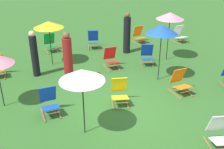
{
  "coord_description": "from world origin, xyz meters",
  "views": [
    {
      "loc": [
        -1.72,
        -6.83,
        4.42
      ],
      "look_at": [
        0.0,
        1.2,
        0.5
      ],
      "focal_mm": 43.54,
      "sensor_mm": 36.0,
      "label": 1
    }
  ],
  "objects_px": {
    "deckchair_3": "(111,59)",
    "deckchair_13": "(180,82)",
    "deckchair_5": "(220,133)",
    "deckchair_9": "(147,55)",
    "deckchair_4": "(93,40)",
    "umbrella_2": "(49,25)",
    "deckchair_1": "(120,92)",
    "deckchair_12": "(50,43)",
    "umbrella_3": "(162,29)",
    "deckchair_0": "(139,35)",
    "umbrella_4": "(170,16)",
    "person_0": "(34,54)",
    "umbrella_1": "(82,75)",
    "person_1": "(127,34)",
    "person_2": "(68,59)",
    "deckchair_7": "(49,102)",
    "deckchair_2": "(180,35)"
  },
  "relations": [
    {
      "from": "deckchair_13",
      "to": "umbrella_2",
      "type": "height_order",
      "value": "umbrella_2"
    },
    {
      "from": "deckchair_5",
      "to": "person_1",
      "type": "bearing_deg",
      "value": 101.13
    },
    {
      "from": "deckchair_4",
      "to": "deckchair_12",
      "type": "relative_size",
      "value": 0.98
    },
    {
      "from": "umbrella_1",
      "to": "umbrella_2",
      "type": "relative_size",
      "value": 1.01
    },
    {
      "from": "deckchair_1",
      "to": "umbrella_1",
      "type": "bearing_deg",
      "value": -128.03
    },
    {
      "from": "deckchair_0",
      "to": "deckchair_4",
      "type": "bearing_deg",
      "value": 169.72
    },
    {
      "from": "deckchair_2",
      "to": "umbrella_2",
      "type": "bearing_deg",
      "value": -179.62
    },
    {
      "from": "deckchair_9",
      "to": "umbrella_4",
      "type": "relative_size",
      "value": 0.42
    },
    {
      "from": "deckchair_12",
      "to": "deckchair_7",
      "type": "bearing_deg",
      "value": -104.6
    },
    {
      "from": "deckchair_7",
      "to": "person_1",
      "type": "bearing_deg",
      "value": 41.07
    },
    {
      "from": "deckchair_13",
      "to": "person_1",
      "type": "relative_size",
      "value": 0.46
    },
    {
      "from": "deckchair_1",
      "to": "deckchair_2",
      "type": "xyz_separation_m",
      "value": [
        4.34,
        5.12,
        0.0
      ]
    },
    {
      "from": "deckchair_5",
      "to": "deckchair_7",
      "type": "relative_size",
      "value": 1.0
    },
    {
      "from": "deckchair_1",
      "to": "deckchair_13",
      "type": "height_order",
      "value": "same"
    },
    {
      "from": "person_0",
      "to": "deckchair_1",
      "type": "bearing_deg",
      "value": -93.84
    },
    {
      "from": "umbrella_4",
      "to": "person_2",
      "type": "bearing_deg",
      "value": -163.46
    },
    {
      "from": "deckchair_5",
      "to": "deckchair_9",
      "type": "distance_m",
      "value": 5.19
    },
    {
      "from": "deckchair_2",
      "to": "umbrella_4",
      "type": "height_order",
      "value": "umbrella_4"
    },
    {
      "from": "deckchair_0",
      "to": "person_1",
      "type": "relative_size",
      "value": 0.47
    },
    {
      "from": "deckchair_2",
      "to": "person_0",
      "type": "bearing_deg",
      "value": -173.73
    },
    {
      "from": "deckchair_0",
      "to": "umbrella_3",
      "type": "height_order",
      "value": "umbrella_3"
    },
    {
      "from": "deckchair_0",
      "to": "deckchair_1",
      "type": "height_order",
      "value": "same"
    },
    {
      "from": "deckchair_0",
      "to": "deckchair_5",
      "type": "bearing_deg",
      "value": -110.77
    },
    {
      "from": "deckchair_3",
      "to": "deckchair_13",
      "type": "bearing_deg",
      "value": -62.02
    },
    {
      "from": "deckchair_1",
      "to": "umbrella_3",
      "type": "height_order",
      "value": "umbrella_3"
    },
    {
      "from": "deckchair_7",
      "to": "deckchair_12",
      "type": "relative_size",
      "value": 0.98
    },
    {
      "from": "umbrella_3",
      "to": "person_2",
      "type": "relative_size",
      "value": 1.1
    },
    {
      "from": "deckchair_5",
      "to": "deckchair_13",
      "type": "xyz_separation_m",
      "value": [
        0.22,
        2.68,
        0.0
      ]
    },
    {
      "from": "deckchair_3",
      "to": "deckchair_5",
      "type": "relative_size",
      "value": 1.0
    },
    {
      "from": "person_0",
      "to": "deckchair_4",
      "type": "bearing_deg",
      "value": -3.33
    },
    {
      "from": "person_2",
      "to": "person_0",
      "type": "bearing_deg",
      "value": 41.05
    },
    {
      "from": "deckchair_7",
      "to": "person_2",
      "type": "xyz_separation_m",
      "value": [
        0.69,
        1.91,
        0.5
      ]
    },
    {
      "from": "deckchair_3",
      "to": "umbrella_4",
      "type": "relative_size",
      "value": 0.41
    },
    {
      "from": "deckchair_1",
      "to": "umbrella_3",
      "type": "relative_size",
      "value": 0.41
    },
    {
      "from": "deckchair_12",
      "to": "umbrella_2",
      "type": "xyz_separation_m",
      "value": [
        0.04,
        -1.62,
        1.29
      ]
    },
    {
      "from": "deckchair_12",
      "to": "umbrella_4",
      "type": "height_order",
      "value": "umbrella_4"
    },
    {
      "from": "deckchair_5",
      "to": "umbrella_3",
      "type": "height_order",
      "value": "umbrella_3"
    },
    {
      "from": "deckchair_4",
      "to": "umbrella_2",
      "type": "relative_size",
      "value": 0.46
    },
    {
      "from": "person_0",
      "to": "deckchair_0",
      "type": "bearing_deg",
      "value": -18.43
    },
    {
      "from": "deckchair_13",
      "to": "person_2",
      "type": "distance_m",
      "value": 3.87
    },
    {
      "from": "deckchair_4",
      "to": "umbrella_3",
      "type": "relative_size",
      "value": 0.41
    },
    {
      "from": "umbrella_3",
      "to": "person_1",
      "type": "distance_m",
      "value": 3.12
    },
    {
      "from": "deckchair_3",
      "to": "deckchair_13",
      "type": "xyz_separation_m",
      "value": [
        1.79,
        -2.49,
        0.0
      ]
    },
    {
      "from": "deckchair_2",
      "to": "deckchair_5",
      "type": "bearing_deg",
      "value": -122.08
    },
    {
      "from": "person_1",
      "to": "deckchair_4",
      "type": "bearing_deg",
      "value": -137.58
    },
    {
      "from": "deckchair_1",
      "to": "deckchair_3",
      "type": "relative_size",
      "value": 1.0
    },
    {
      "from": "deckchair_4",
      "to": "deckchair_13",
      "type": "xyz_separation_m",
      "value": [
        2.14,
        -4.92,
        0.0
      ]
    },
    {
      "from": "deckchair_4",
      "to": "deckchair_7",
      "type": "bearing_deg",
      "value": -104.61
    },
    {
      "from": "deckchair_3",
      "to": "person_1",
      "type": "xyz_separation_m",
      "value": [
        1.03,
        1.48,
        0.5
      ]
    },
    {
      "from": "deckchair_9",
      "to": "person_1",
      "type": "bearing_deg",
      "value": 120.01
    }
  ]
}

